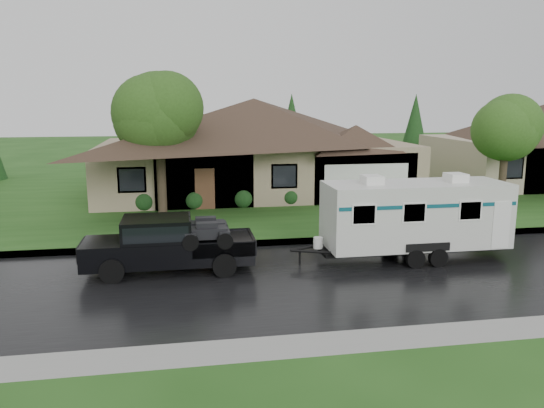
{
  "coord_description": "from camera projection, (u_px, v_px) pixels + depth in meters",
  "views": [
    {
      "loc": [
        -2.4,
        -17.87,
        5.66
      ],
      "look_at": [
        1.03,
        2.0,
        1.69
      ],
      "focal_mm": 35.0,
      "sensor_mm": 36.0,
      "label": 1
    }
  ],
  "objects": [
    {
      "name": "house_main",
      "position": [
        259.0,
        135.0,
        31.84
      ],
      "size": [
        19.44,
        10.8,
        6.9
      ],
      "color": "#9D876A",
      "rests_on": "lawn"
    },
    {
      "name": "road",
      "position": [
        261.0,
        281.0,
        16.84
      ],
      "size": [
        140.0,
        8.0,
        0.01
      ],
      "primitive_type": "cube",
      "color": "black",
      "rests_on": "ground"
    },
    {
      "name": "tree_right_green",
      "position": [
        507.0,
        129.0,
        28.03
      ],
      "size": [
        3.47,
        3.47,
        5.74
      ],
      "color": "#382B1E",
      "rests_on": "lawn"
    },
    {
      "name": "travel_trailer",
      "position": [
        415.0,
        214.0,
        18.98
      ],
      "size": [
        6.86,
        2.41,
        3.08
      ],
      "color": "silver",
      "rests_on": "ground"
    },
    {
      "name": "curb",
      "position": [
        245.0,
        244.0,
        20.93
      ],
      "size": [
        140.0,
        0.5,
        0.15
      ],
      "primitive_type": "cube",
      "color": "gray",
      "rests_on": "ground"
    },
    {
      "name": "pickup_truck",
      "position": [
        166.0,
        243.0,
        17.64
      ],
      "size": [
        5.56,
        2.11,
        1.85
      ],
      "color": "black",
      "rests_on": "ground"
    },
    {
      "name": "tree_left_green",
      "position": [
        159.0,
        117.0,
        25.25
      ],
      "size": [
        4.12,
        4.12,
        6.82
      ],
      "color": "#382B1E",
      "rests_on": "lawn"
    },
    {
      "name": "lawn",
      "position": [
        221.0,
        190.0,
        33.26
      ],
      "size": [
        140.0,
        26.0,
        0.15
      ],
      "primitive_type": "cube",
      "color": "#214C18",
      "rests_on": "ground"
    },
    {
      "name": "shrub_row",
      "position": [
        267.0,
        196.0,
        27.97
      ],
      "size": [
        13.6,
        1.0,
        1.0
      ],
      "color": "#143814",
      "rests_on": "lawn"
    },
    {
      "name": "ground",
      "position": [
        253.0,
        262.0,
        18.77
      ],
      "size": [
        140.0,
        140.0,
        0.0
      ],
      "primitive_type": "plane",
      "color": "#214C18",
      "rests_on": "ground"
    }
  ]
}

